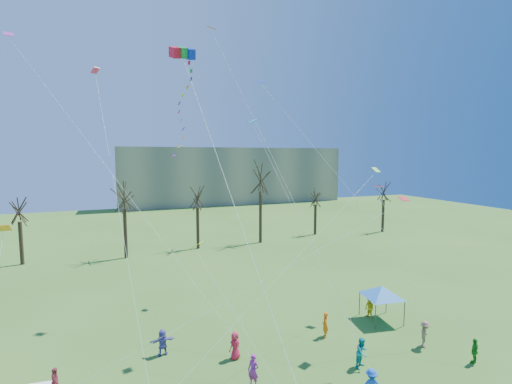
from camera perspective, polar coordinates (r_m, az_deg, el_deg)
name	(u,v)px	position (r m, az deg, el deg)	size (l,w,h in m)	color
distant_building	(232,175)	(99.21, -3.88, 2.71)	(60.00, 14.00, 15.00)	gray
bare_tree_row	(205,198)	(50.11, -8.20, -1.02)	(68.51, 8.09, 12.00)	black
big_box_kite	(187,110)	(23.05, -10.98, 12.71)	(2.15, 7.30, 21.55)	red
canopy_tent_blue	(382,291)	(30.51, 19.48, -14.77)	(3.68, 3.68, 2.79)	#3F3F44
festival_crowd	(268,368)	(22.71, 1.95, -26.28)	(26.49, 10.27, 1.86)	red
small_kites_aloft	(230,148)	(24.29, -4.24, 6.99)	(27.39, 17.83, 31.58)	orange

